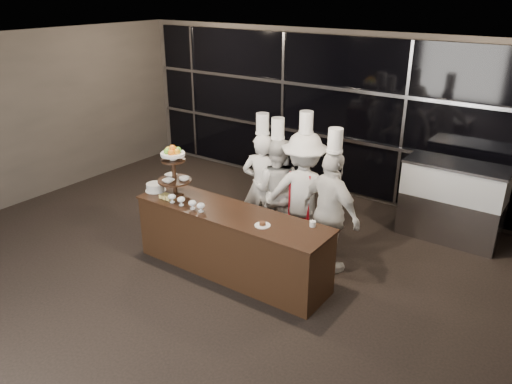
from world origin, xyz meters
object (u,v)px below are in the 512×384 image
Objects in this scene: display_stand at (174,167)px; display_case at (453,198)px; buffet_counter at (231,242)px; chef_a at (262,185)px; chef_d at (331,212)px; chef_c at (303,193)px; chef_b at (277,189)px; layer_cake at (155,187)px.

display_stand is 4.24m from display_case.
chef_a is (-0.28, 1.14, 0.40)m from buffet_counter.
buffet_counter is 1.40m from chef_d.
chef_b is at bearing 172.42° from chef_c.
chef_b is at bearing -144.56° from display_case.
display_stand is 2.48× the size of layer_cake.
chef_b is at bearing 160.75° from chef_d.
layer_cake is at bearing -135.97° from chef_b.
display_stand is 2.26m from chef_d.
buffet_counter is 1.44m from layer_cake.
chef_c is at bearing -136.09° from display_case.
chef_a is 0.73m from chef_c.
chef_d reaches higher than display_stand.
display_case is 0.73× the size of chef_d.
buffet_counter is at bearing -87.52° from chef_b.
buffet_counter is at bearing -142.43° from chef_d.
chef_c is at bearing -0.52° from chef_a.
chef_d is at bearing 37.57° from buffet_counter.
chef_b is (1.30, 1.25, -0.14)m from layer_cake.
chef_c reaches higher than chef_b.
buffet_counter is at bearing -111.65° from chef_c.
chef_d is (2.41, 0.87, -0.09)m from layer_cake.
buffet_counter is 1.33m from display_stand.
chef_c is (0.73, -0.01, 0.05)m from chef_a.
chef_a is 0.24m from chef_b.
buffet_counter is 1.43× the size of chef_a.
display_stand is 0.50× the size of display_case.
layer_cake is (-1.35, -0.05, 0.51)m from buffet_counter.
chef_d reaches higher than buffet_counter.
buffet_counter is 1.30m from chef_c.
layer_cake is 0.16× the size of chef_b.
chef_a is (1.07, 1.19, -0.10)m from layer_cake.
layer_cake is 1.61m from chef_a.
buffet_counter is 1.24m from chef_a.
layer_cake is 0.20× the size of display_case.
display_case is at bearing 43.91° from chef_c.
chef_c is at bearing 152.17° from chef_d.
chef_b is at bearing 14.85° from chef_a.
chef_d is (1.11, -0.39, 0.06)m from chef_b.
buffet_counter is 3.81× the size of display_stand.
chef_b reaches higher than display_stand.
chef_c is (1.80, 1.19, -0.06)m from layer_cake.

